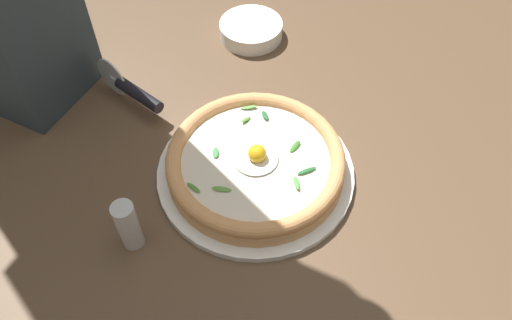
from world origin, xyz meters
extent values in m
cube|color=brown|center=(0.00, 0.00, -0.01)|extent=(2.40, 2.40, 0.03)
cylinder|color=white|center=(-0.02, 0.00, 0.01)|extent=(0.32, 0.32, 0.01)
cylinder|color=tan|center=(-0.02, 0.00, 0.02)|extent=(0.28, 0.28, 0.02)
torus|color=#E19B5E|center=(-0.02, 0.00, 0.04)|extent=(0.28, 0.28, 0.02)
cylinder|color=#EFE4CC|center=(-0.02, 0.00, 0.04)|extent=(0.24, 0.24, 0.00)
ellipsoid|color=white|center=(-0.02, 0.00, 0.04)|extent=(0.07, 0.07, 0.01)
sphere|color=yellow|center=(-0.02, 0.00, 0.05)|extent=(0.03, 0.03, 0.03)
ellipsoid|color=#528B38|center=(-0.05, 0.08, 0.04)|extent=(0.02, 0.02, 0.01)
ellipsoid|color=#5F993D|center=(-0.06, -0.07, 0.04)|extent=(0.03, 0.01, 0.01)
ellipsoid|color=#256430|center=(0.06, -0.01, 0.04)|extent=(0.03, 0.02, 0.00)
ellipsoid|color=#418C45|center=(-0.08, 0.00, 0.04)|extent=(0.01, 0.02, 0.01)
ellipsoid|color=#3A7C2A|center=(0.04, 0.03, 0.04)|extent=(0.02, 0.03, 0.01)
ellipsoid|color=#478632|center=(-0.10, -0.07, 0.04)|extent=(0.03, 0.02, 0.00)
ellipsoid|color=#4C9D42|center=(0.05, -0.04, 0.04)|extent=(0.02, 0.03, 0.01)
ellipsoid|color=#266430|center=(-0.02, 0.09, 0.04)|extent=(0.02, 0.02, 0.01)
ellipsoid|color=#619B47|center=(-0.05, 0.11, 0.04)|extent=(0.03, 0.02, 0.01)
cylinder|color=white|center=(-0.09, 0.35, 0.02)|extent=(0.13, 0.13, 0.03)
cylinder|color=silver|center=(-0.31, 0.14, 0.04)|extent=(0.07, 0.04, 0.07)
cylinder|color=silver|center=(-0.30, 0.14, 0.04)|extent=(0.02, 0.02, 0.01)
cylinder|color=black|center=(-0.25, 0.11, 0.04)|extent=(0.10, 0.07, 0.02)
cylinder|color=silver|center=(-0.18, -0.15, 0.05)|extent=(0.03, 0.03, 0.09)
camera|label=1|loc=(0.06, -0.48, 0.66)|focal=35.50mm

